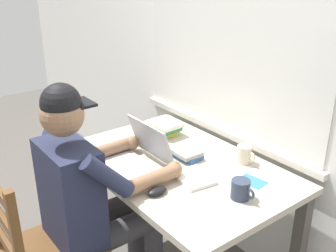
{
  "coord_description": "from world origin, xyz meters",
  "views": [
    {
      "loc": [
        1.44,
        -1.18,
        1.73
      ],
      "look_at": [
        -0.02,
        -0.05,
        0.95
      ],
      "focal_mm": 42.73,
      "sensor_mm": 36.0,
      "label": 1
    }
  ],
  "objects_px": {
    "coffee_mug_white": "(244,154)",
    "landscape_photo_print": "(252,181)",
    "laptop": "(137,157)",
    "book_stack_side": "(186,153)",
    "seated_person": "(92,192)",
    "coffee_mug_dark": "(241,189)",
    "desk": "(178,180)",
    "book_stack_main": "(165,127)",
    "computer_mouse": "(157,191)"
  },
  "relations": [
    {
      "from": "computer_mouse",
      "to": "coffee_mug_dark",
      "type": "height_order",
      "value": "coffee_mug_dark"
    },
    {
      "from": "seated_person",
      "to": "landscape_photo_print",
      "type": "distance_m",
      "value": 0.78
    },
    {
      "from": "computer_mouse",
      "to": "book_stack_side",
      "type": "height_order",
      "value": "book_stack_side"
    },
    {
      "from": "desk",
      "to": "landscape_photo_print",
      "type": "bearing_deg",
      "value": 25.28
    },
    {
      "from": "desk",
      "to": "coffee_mug_dark",
      "type": "xyz_separation_m",
      "value": [
        0.42,
        0.02,
        0.15
      ]
    },
    {
      "from": "computer_mouse",
      "to": "laptop",
      "type": "bearing_deg",
      "value": 164.68
    },
    {
      "from": "desk",
      "to": "laptop",
      "type": "relative_size",
      "value": 3.66
    },
    {
      "from": "coffee_mug_white",
      "to": "landscape_photo_print",
      "type": "relative_size",
      "value": 0.87
    },
    {
      "from": "coffee_mug_dark",
      "to": "laptop",
      "type": "bearing_deg",
      "value": -159.32
    },
    {
      "from": "laptop",
      "to": "coffee_mug_white",
      "type": "xyz_separation_m",
      "value": [
        0.31,
        0.47,
        -0.0
      ]
    },
    {
      "from": "computer_mouse",
      "to": "book_stack_main",
      "type": "relative_size",
      "value": 0.52
    },
    {
      "from": "seated_person",
      "to": "desk",
      "type": "bearing_deg",
      "value": 79.89
    },
    {
      "from": "coffee_mug_dark",
      "to": "book_stack_main",
      "type": "relative_size",
      "value": 0.65
    },
    {
      "from": "seated_person",
      "to": "landscape_photo_print",
      "type": "height_order",
      "value": "seated_person"
    },
    {
      "from": "coffee_mug_dark",
      "to": "landscape_photo_print",
      "type": "relative_size",
      "value": 0.96
    },
    {
      "from": "book_stack_main",
      "to": "book_stack_side",
      "type": "xyz_separation_m",
      "value": [
        0.32,
        -0.1,
        -0.02
      ]
    },
    {
      "from": "book_stack_main",
      "to": "desk",
      "type": "bearing_deg",
      "value": -26.99
    },
    {
      "from": "laptop",
      "to": "coffee_mug_dark",
      "type": "distance_m",
      "value": 0.57
    },
    {
      "from": "coffee_mug_dark",
      "to": "landscape_photo_print",
      "type": "distance_m",
      "value": 0.17
    },
    {
      "from": "desk",
      "to": "book_stack_side",
      "type": "bearing_deg",
      "value": 109.78
    },
    {
      "from": "seated_person",
      "to": "book_stack_side",
      "type": "bearing_deg",
      "value": 84.15
    },
    {
      "from": "coffee_mug_dark",
      "to": "landscape_photo_print",
      "type": "xyz_separation_m",
      "value": [
        -0.07,
        0.15,
        -0.04
      ]
    },
    {
      "from": "book_stack_side",
      "to": "seated_person",
      "type": "bearing_deg",
      "value": -95.85
    },
    {
      "from": "laptop",
      "to": "book_stack_side",
      "type": "bearing_deg",
      "value": 72.32
    },
    {
      "from": "laptop",
      "to": "book_stack_main",
      "type": "relative_size",
      "value": 1.73
    },
    {
      "from": "coffee_mug_white",
      "to": "book_stack_side",
      "type": "xyz_separation_m",
      "value": [
        -0.23,
        -0.21,
        -0.02
      ]
    },
    {
      "from": "book_stack_side",
      "to": "book_stack_main",
      "type": "bearing_deg",
      "value": 162.45
    },
    {
      "from": "landscape_photo_print",
      "to": "desk",
      "type": "bearing_deg",
      "value": -162.72
    },
    {
      "from": "landscape_photo_print",
      "to": "book_stack_side",
      "type": "bearing_deg",
      "value": -174.49
    },
    {
      "from": "desk",
      "to": "book_stack_side",
      "type": "height_order",
      "value": "book_stack_side"
    },
    {
      "from": "coffee_mug_dark",
      "to": "book_stack_side",
      "type": "relative_size",
      "value": 0.7
    },
    {
      "from": "desk",
      "to": "landscape_photo_print",
      "type": "xyz_separation_m",
      "value": [
        0.36,
        0.17,
        0.1
      ]
    },
    {
      "from": "desk",
      "to": "coffee_mug_dark",
      "type": "height_order",
      "value": "coffee_mug_dark"
    },
    {
      "from": "coffee_mug_white",
      "to": "coffee_mug_dark",
      "type": "bearing_deg",
      "value": -50.16
    },
    {
      "from": "coffee_mug_dark",
      "to": "landscape_photo_print",
      "type": "height_order",
      "value": "coffee_mug_dark"
    },
    {
      "from": "seated_person",
      "to": "laptop",
      "type": "xyz_separation_m",
      "value": [
        -0.03,
        0.28,
        0.09
      ]
    },
    {
      "from": "laptop",
      "to": "computer_mouse",
      "type": "height_order",
      "value": "laptop"
    },
    {
      "from": "laptop",
      "to": "computer_mouse",
      "type": "xyz_separation_m",
      "value": [
        0.28,
        -0.08,
        -0.04
      ]
    },
    {
      "from": "book_stack_main",
      "to": "landscape_photo_print",
      "type": "distance_m",
      "value": 0.71
    },
    {
      "from": "desk",
      "to": "coffee_mug_dark",
      "type": "relative_size",
      "value": 9.73
    },
    {
      "from": "book_stack_main",
      "to": "book_stack_side",
      "type": "bearing_deg",
      "value": -17.55
    },
    {
      "from": "seated_person",
      "to": "laptop",
      "type": "relative_size",
      "value": 3.81
    },
    {
      "from": "desk",
      "to": "computer_mouse",
      "type": "distance_m",
      "value": 0.34
    },
    {
      "from": "seated_person",
      "to": "coffee_mug_dark",
      "type": "distance_m",
      "value": 0.71
    },
    {
      "from": "laptop",
      "to": "computer_mouse",
      "type": "relative_size",
      "value": 3.3
    },
    {
      "from": "laptop",
      "to": "computer_mouse",
      "type": "bearing_deg",
      "value": -15.32
    },
    {
      "from": "seated_person",
      "to": "coffee_mug_dark",
      "type": "xyz_separation_m",
      "value": [
        0.51,
        0.48,
        0.08
      ]
    },
    {
      "from": "landscape_photo_print",
      "to": "laptop",
      "type": "bearing_deg",
      "value": -150.89
    },
    {
      "from": "coffee_mug_dark",
      "to": "book_stack_side",
      "type": "height_order",
      "value": "coffee_mug_dark"
    },
    {
      "from": "laptop",
      "to": "book_stack_side",
      "type": "height_order",
      "value": "laptop"
    }
  ]
}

